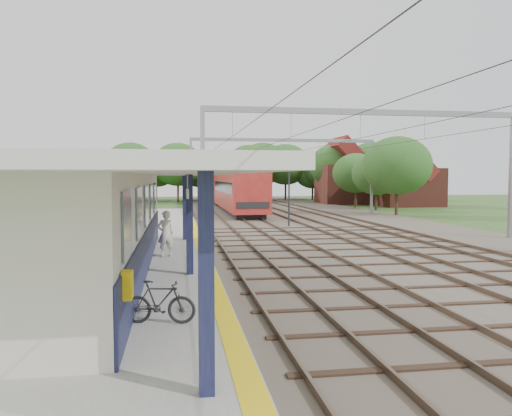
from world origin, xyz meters
TOP-DOWN VIEW (x-y plane):
  - ground at (0.00, 0.00)m, footprint 160.00×160.00m
  - ballast_bed at (4.00, 30.00)m, footprint 18.00×90.00m
  - platform at (-7.50, 14.00)m, footprint 5.00×52.00m
  - yellow_stripe at (-5.25, 14.00)m, footprint 0.45×52.00m
  - station_building at (-8.88, 7.00)m, footprint 3.41×18.00m
  - canopy at (-7.77, 6.00)m, footprint 6.40×20.00m
  - rail_tracks at (1.50, 30.00)m, footprint 11.80×88.00m
  - catenary_system at (3.39, 25.28)m, footprint 17.22×88.00m
  - tree_band at (3.84, 57.12)m, footprint 31.72×30.88m
  - house_near at (21.00, 46.00)m, footprint 7.00×6.12m
  - house_far at (16.00, 52.00)m, footprint 8.00×6.12m
  - person at (-6.74, 9.72)m, footprint 0.76×0.61m
  - bicycle at (-6.68, 0.62)m, footprint 1.60×0.73m
  - train at (-0.50, 46.82)m, footprint 3.05×38.02m
  - signal_post at (1.35, 23.50)m, footprint 0.37×0.32m

SIDE VIEW (x-z plane):
  - ground at x=0.00m, z-range 0.00..0.00m
  - ballast_bed at x=4.00m, z-range 0.00..0.10m
  - platform at x=-7.50m, z-range 0.00..0.35m
  - rail_tracks at x=1.50m, z-range 0.10..0.25m
  - yellow_stripe at x=-5.25m, z-range 0.35..0.36m
  - bicycle at x=-6.68m, z-range 0.35..1.28m
  - person at x=-6.74m, z-range 0.35..2.16m
  - station_building at x=-8.88m, z-range 0.34..3.74m
  - train at x=-0.50m, z-range 0.23..4.23m
  - house_near at x=21.00m, z-range -0.96..6.93m
  - signal_post at x=1.35m, z-range 0.68..5.33m
  - house_far at x=16.00m, z-range -1.09..7.56m
  - canopy at x=-7.77m, z-range 1.92..5.36m
  - tree_band at x=3.84m, z-range 0.51..9.33m
  - catenary_system at x=3.39m, z-range 2.01..9.01m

